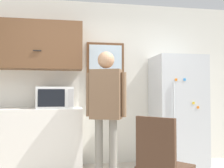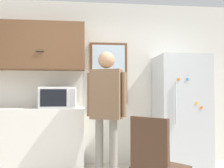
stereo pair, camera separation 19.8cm
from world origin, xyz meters
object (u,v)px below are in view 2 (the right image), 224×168
(microwave, at_px, (58,98))
(refrigerator, at_px, (181,111))
(person, at_px, (106,101))
(chair, at_px, (156,162))

(microwave, xyz_separation_m, refrigerator, (1.93, -0.04, -0.22))
(person, bearing_deg, microwave, 167.83)
(person, height_order, chair, person)
(microwave, height_order, chair, microwave)
(refrigerator, bearing_deg, microwave, 178.87)
(microwave, bearing_deg, person, -34.24)
(microwave, relative_size, chair, 0.57)
(refrigerator, distance_m, chair, 1.78)
(person, bearing_deg, refrigerator, 41.63)
(microwave, height_order, person, person)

